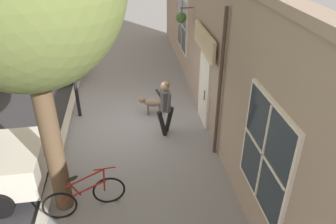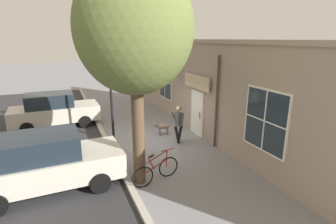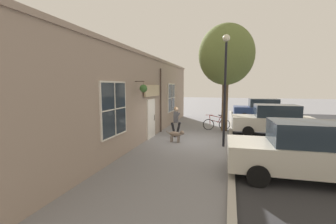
{
  "view_description": "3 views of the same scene",
  "coord_description": "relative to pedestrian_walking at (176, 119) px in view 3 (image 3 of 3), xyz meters",
  "views": [
    {
      "loc": [
        0.04,
        8.55,
        5.35
      ],
      "look_at": [
        -0.85,
        1.76,
        1.38
      ],
      "focal_mm": 35.0,
      "sensor_mm": 36.0,
      "label": 1
    },
    {
      "loc": [
        3.67,
        10.4,
        4.44
      ],
      "look_at": [
        -0.36,
        0.78,
        1.5
      ],
      "focal_mm": 28.0,
      "sensor_mm": 36.0,
      "label": 2
    },
    {
      "loc": [
        1.88,
        -11.23,
        2.78
      ],
      "look_at": [
        -1.31,
        0.36,
        1.39
      ],
      "focal_mm": 24.0,
      "sensor_mm": 36.0,
      "label": 3
    }
  ],
  "objects": [
    {
      "name": "parked_car_nearest_curb",
      "position": [
        5.0,
        -4.54,
        -0.12
      ],
      "size": [
        4.35,
        2.03,
        1.75
      ],
      "color": "beige",
      "rests_on": "ground_plane"
    },
    {
      "name": "dog_on_leash",
      "position": [
        0.3,
        -1.18,
        -0.59
      ],
      "size": [
        1.02,
        0.38,
        0.64
      ],
      "color": "#7F6B5B",
      "rests_on": "ground_plane"
    },
    {
      "name": "storefront_facade",
      "position": [
        -1.41,
        -0.62,
        1.21
      ],
      "size": [
        0.95,
        18.0,
        4.4
      ],
      "color": "gray",
      "rests_on": "ground_plane"
    },
    {
      "name": "parked_car_far_end",
      "position": [
        5.38,
        8.17,
        -0.12
      ],
      "size": [
        4.35,
        2.03,
        1.75
      ],
      "color": "navy",
      "rests_on": "ground_plane"
    },
    {
      "name": "leaning_bicycle",
      "position": [
        2.04,
        2.69,
        -0.62
      ],
      "size": [
        1.69,
        0.43,
        1.01
      ],
      "color": "black",
      "rests_on": "ground_plane"
    },
    {
      "name": "ground_plane",
      "position": [
        0.93,
        -0.62,
        -1.0
      ],
      "size": [
        90.0,
        90.0,
        0.0
      ],
      "primitive_type": "plane",
      "color": "gray"
    },
    {
      "name": "curb_and_road",
      "position": [
        6.77,
        -0.62,
        -0.98
      ],
      "size": [
        10.1,
        28.0,
        0.12
      ],
      "color": "#B2ADA3",
      "rests_on": "ground_plane"
    },
    {
      "name": "street_tree_by_curb",
      "position": [
        2.51,
        2.45,
        3.6
      ],
      "size": [
        3.34,
        3.0,
        6.52
      ],
      "color": "brown",
      "rests_on": "ground_plane"
    },
    {
      "name": "street_lamp",
      "position": [
        2.59,
        -1.37,
        2.28
      ],
      "size": [
        0.32,
        0.32,
        5.04
      ],
      "color": "black",
      "rests_on": "ground_plane"
    },
    {
      "name": "parked_car_mid_block",
      "position": [
        5.2,
        1.82,
        -0.12
      ],
      "size": [
        4.35,
        2.03,
        1.75
      ],
      "color": "beige",
      "rests_on": "ground_plane"
    },
    {
      "name": "pedestrian_walking",
      "position": [
        0.0,
        0.0,
        0.0
      ],
      "size": [
        0.55,
        0.55,
        1.67
      ],
      "color": "black",
      "rests_on": "ground_plane"
    }
  ]
}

